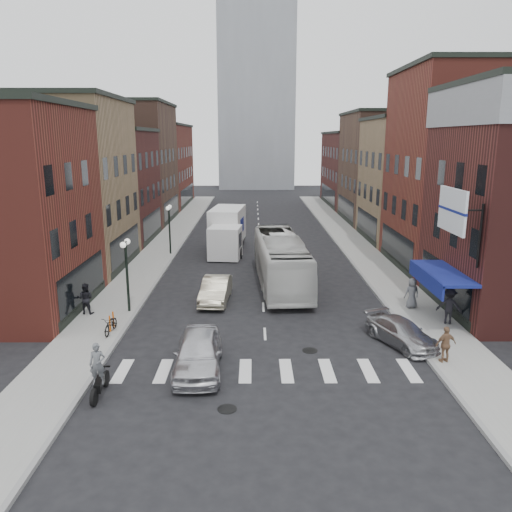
% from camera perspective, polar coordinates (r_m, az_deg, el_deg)
% --- Properties ---
extents(ground, '(160.00, 160.00, 0.00)m').
position_cam_1_polar(ground, '(23.94, 1.08, -9.80)').
color(ground, black).
rests_on(ground, ground).
extents(sidewalk_left, '(3.00, 74.00, 0.15)m').
position_cam_1_polar(sidewalk_left, '(45.69, -10.29, 1.33)').
color(sidewalk_left, gray).
rests_on(sidewalk_left, ground).
extents(sidewalk_right, '(3.00, 74.00, 0.15)m').
position_cam_1_polar(sidewalk_right, '(45.89, 11.11, 1.35)').
color(sidewalk_right, gray).
rests_on(sidewalk_right, ground).
extents(curb_left, '(0.20, 74.00, 0.16)m').
position_cam_1_polar(curb_left, '(45.47, -8.42, 1.25)').
color(curb_left, gray).
rests_on(curb_left, ground).
extents(curb_right, '(0.20, 74.00, 0.16)m').
position_cam_1_polar(curb_right, '(45.64, 9.26, 1.26)').
color(curb_right, gray).
rests_on(curb_right, ground).
extents(crosswalk_stripes, '(12.00, 2.20, 0.01)m').
position_cam_1_polar(crosswalk_stripes, '(21.22, 1.27, -12.98)').
color(crosswalk_stripes, silver).
rests_on(crosswalk_stripes, ground).
extents(bldg_left_mid_a, '(10.30, 10.20, 12.30)m').
position_cam_1_polar(bldg_left_mid_a, '(38.94, -22.25, 7.56)').
color(bldg_left_mid_a, '#967852').
rests_on(bldg_left_mid_a, ground).
extents(bldg_left_mid_b, '(10.30, 10.20, 10.30)m').
position_cam_1_polar(bldg_left_mid_b, '(48.42, -17.79, 7.66)').
color(bldg_left_mid_b, '#491C1A').
rests_on(bldg_left_mid_b, ground).
extents(bldg_left_far_a, '(10.30, 12.20, 13.30)m').
position_cam_1_polar(bldg_left_far_a, '(58.88, -14.71, 10.22)').
color(bldg_left_far_a, '#4C3026').
rests_on(bldg_left_far_a, ground).
extents(bldg_left_far_b, '(10.30, 16.20, 11.30)m').
position_cam_1_polar(bldg_left_far_b, '(72.57, -11.94, 10.08)').
color(bldg_left_far_b, maroon).
rests_on(bldg_left_far_b, ground).
extents(bldg_right_mid_a, '(10.30, 10.20, 14.30)m').
position_cam_1_polar(bldg_right_mid_a, '(39.29, 23.34, 8.97)').
color(bldg_right_mid_a, maroon).
rests_on(bldg_right_mid_a, ground).
extents(bldg_right_mid_b, '(10.30, 10.20, 11.30)m').
position_cam_1_polar(bldg_right_mid_b, '(48.71, 18.54, 8.23)').
color(bldg_right_mid_b, '#967852').
rests_on(bldg_right_mid_b, ground).
extents(bldg_right_far_a, '(10.30, 12.20, 12.30)m').
position_cam_1_polar(bldg_right_far_a, '(59.18, 15.18, 9.72)').
color(bldg_right_far_a, '#4C3026').
rests_on(bldg_right_far_a, ground).
extents(bldg_right_far_b, '(10.30, 16.20, 10.30)m').
position_cam_1_polar(bldg_right_far_b, '(72.82, 12.23, 9.69)').
color(bldg_right_far_b, '#491C1A').
rests_on(bldg_right_far_b, ground).
extents(awning_blue, '(1.80, 5.00, 0.78)m').
position_cam_1_polar(awning_blue, '(27.14, 20.18, -1.97)').
color(awning_blue, navy).
rests_on(awning_blue, ground).
extents(billboard_sign, '(1.52, 3.00, 3.70)m').
position_cam_1_polar(billboard_sign, '(24.51, 21.68, 4.72)').
color(billboard_sign, black).
rests_on(billboard_sign, ground).
extents(distant_tower, '(14.00, 14.00, 50.00)m').
position_cam_1_polar(distant_tower, '(101.22, 0.05, 22.19)').
color(distant_tower, '#9399A0').
rests_on(distant_tower, ground).
extents(streetlamp_near, '(0.32, 1.22, 4.11)m').
position_cam_1_polar(streetlamp_near, '(27.67, -14.60, -0.67)').
color(streetlamp_near, black).
rests_on(streetlamp_near, ground).
extents(streetlamp_far, '(0.32, 1.22, 4.11)m').
position_cam_1_polar(streetlamp_far, '(41.11, -9.88, 4.05)').
color(streetlamp_far, black).
rests_on(streetlamp_far, ground).
extents(bike_rack, '(0.08, 0.68, 0.80)m').
position_cam_1_polar(bike_rack, '(25.92, -16.17, -7.20)').
color(bike_rack, '#D8590C').
rests_on(bike_rack, sidewalk_left).
extents(box_truck, '(3.09, 8.45, 3.58)m').
position_cam_1_polar(box_truck, '(42.09, -3.35, 2.86)').
color(box_truck, white).
rests_on(box_truck, ground).
extents(motorcycle_rider, '(0.63, 2.08, 2.12)m').
position_cam_1_polar(motorcycle_rider, '(19.78, -17.58, -12.50)').
color(motorcycle_rider, black).
rests_on(motorcycle_rider, ground).
extents(transit_bus, '(3.41, 11.79, 3.24)m').
position_cam_1_polar(transit_bus, '(32.52, 2.85, -0.53)').
color(transit_bus, silver).
rests_on(transit_bus, ground).
extents(sedan_left_near, '(2.10, 4.81, 1.61)m').
position_cam_1_polar(sedan_left_near, '(21.03, -6.62, -10.90)').
color(sedan_left_near, silver).
rests_on(sedan_left_near, ground).
extents(sedan_left_far, '(1.79, 4.44, 1.43)m').
position_cam_1_polar(sedan_left_far, '(29.42, -4.63, -3.89)').
color(sedan_left_far, beige).
rests_on(sedan_left_far, ground).
extents(curb_car, '(3.14, 4.38, 1.18)m').
position_cam_1_polar(curb_car, '(24.41, 16.28, -8.40)').
color(curb_car, '#ABABB0').
rests_on(curb_car, ground).
extents(parked_bicycle, '(0.66, 1.67, 0.86)m').
position_cam_1_polar(parked_bicycle, '(25.45, -16.25, -7.51)').
color(parked_bicycle, black).
rests_on(parked_bicycle, sidewalk_left).
extents(ped_left_solo, '(0.88, 0.59, 1.69)m').
position_cam_1_polar(ped_left_solo, '(28.43, -18.89, -4.62)').
color(ped_left_solo, black).
rests_on(ped_left_solo, sidewalk_left).
extents(ped_right_a, '(1.37, 1.06, 1.89)m').
position_cam_1_polar(ped_right_a, '(27.29, 21.22, -5.33)').
color(ped_right_a, black).
rests_on(ped_right_a, sidewalk_right).
extents(ped_right_b, '(1.01, 0.66, 1.58)m').
position_cam_1_polar(ped_right_b, '(22.76, 20.87, -9.42)').
color(ped_right_b, brown).
rests_on(ped_right_b, sidewalk_right).
extents(ped_right_c, '(0.91, 0.68, 1.70)m').
position_cam_1_polar(ped_right_c, '(29.15, 17.39, -4.06)').
color(ped_right_c, '#5C5E64').
rests_on(ped_right_c, sidewalk_right).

